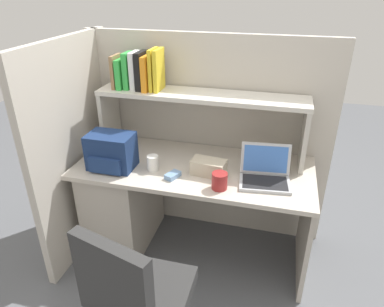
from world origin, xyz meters
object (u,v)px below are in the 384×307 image
laptop (265,174)px  backpack (111,152)px  paper_cup (153,163)px  computer_mouse (173,175)px  snack_canister (220,181)px  tissue_box (208,167)px

laptop → backpack: bearing=-175.4°
backpack → paper_cup: 0.29m
computer_mouse → snack_canister: snack_canister is taller
tissue_box → snack_canister: size_ratio=2.12×
backpack → tissue_box: bearing=6.6°
computer_mouse → paper_cup: paper_cup is taller
laptop → snack_canister: (-0.26, -0.16, 0.00)m
backpack → computer_mouse: 0.45m
laptop → computer_mouse: bearing=-169.3°
paper_cup → tissue_box: size_ratio=0.46×
tissue_box → snack_canister: (0.10, -0.15, 0.00)m
paper_cup → tissue_box: paper_cup is taller
laptop → backpack: 1.01m
computer_mouse → paper_cup: (-0.16, 0.06, 0.04)m
paper_cup → snack_canister: snack_canister is taller
backpack → tissue_box: 0.65m
tissue_box → snack_canister: snack_canister is taller
laptop → computer_mouse: 0.58m
laptop → paper_cup: laptop is taller
paper_cup → backpack: bearing=-172.6°
paper_cup → snack_canister: (0.47, -0.11, 0.00)m
backpack → snack_canister: size_ratio=2.89×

